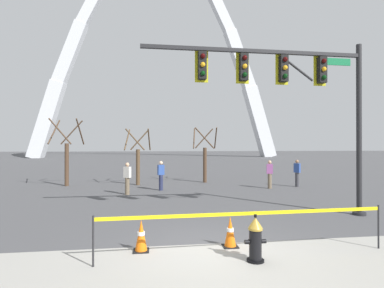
{
  "coord_description": "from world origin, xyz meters",
  "views": [
    {
      "loc": [
        -1.42,
        -7.0,
        2.44
      ],
      "look_at": [
        0.22,
        5.0,
        2.5
      ],
      "focal_mm": 27.93,
      "sensor_mm": 36.0,
      "label": 1
    }
  ],
  "objects_px": {
    "traffic_cone_by_hydrant": "(141,236)",
    "pedestrian_standing_center": "(297,173)",
    "fire_hydrant": "(255,239)",
    "pedestrian_walking_left": "(127,178)",
    "traffic_cone_mid_sidewalk": "(230,232)",
    "monument_arch": "(158,60)",
    "pedestrian_walking_right": "(161,175)",
    "pedestrian_near_trees": "(270,174)",
    "traffic_signal_gantry": "(295,88)"
  },
  "relations": [
    {
      "from": "traffic_cone_by_hydrant",
      "to": "pedestrian_walking_left",
      "type": "relative_size",
      "value": 0.46
    },
    {
      "from": "pedestrian_near_trees",
      "to": "fire_hydrant",
      "type": "bearing_deg",
      "value": -113.95
    },
    {
      "from": "traffic_signal_gantry",
      "to": "pedestrian_walking_left",
      "type": "relative_size",
      "value": 4.92
    },
    {
      "from": "traffic_cone_by_hydrant",
      "to": "traffic_cone_mid_sidewalk",
      "type": "height_order",
      "value": "same"
    },
    {
      "from": "traffic_signal_gantry",
      "to": "fire_hydrant",
      "type": "bearing_deg",
      "value": -127.22
    },
    {
      "from": "pedestrian_standing_center",
      "to": "monument_arch",
      "type": "bearing_deg",
      "value": 98.9
    },
    {
      "from": "fire_hydrant",
      "to": "pedestrian_walking_left",
      "type": "distance_m",
      "value": 9.69
    },
    {
      "from": "traffic_cone_mid_sidewalk",
      "to": "pedestrian_standing_center",
      "type": "height_order",
      "value": "pedestrian_standing_center"
    },
    {
      "from": "traffic_cone_mid_sidewalk",
      "to": "monument_arch",
      "type": "distance_m",
      "value": 58.7
    },
    {
      "from": "fire_hydrant",
      "to": "traffic_cone_mid_sidewalk",
      "type": "height_order",
      "value": "fire_hydrant"
    },
    {
      "from": "traffic_cone_by_hydrant",
      "to": "traffic_signal_gantry",
      "type": "bearing_deg",
      "value": 27.25
    },
    {
      "from": "pedestrian_walking_left",
      "to": "traffic_cone_by_hydrant",
      "type": "bearing_deg",
      "value": -83.38
    },
    {
      "from": "fire_hydrant",
      "to": "monument_arch",
      "type": "xyz_separation_m",
      "value": [
        -0.74,
        56.21,
        19.69
      ]
    },
    {
      "from": "pedestrian_walking_left",
      "to": "pedestrian_walking_right",
      "type": "xyz_separation_m",
      "value": [
        1.7,
        1.19,
        0.0
      ]
    },
    {
      "from": "pedestrian_near_trees",
      "to": "traffic_cone_by_hydrant",
      "type": "bearing_deg",
      "value": -126.82
    },
    {
      "from": "fire_hydrant",
      "to": "traffic_cone_by_hydrant",
      "type": "distance_m",
      "value": 2.57
    },
    {
      "from": "pedestrian_walking_left",
      "to": "pedestrian_near_trees",
      "type": "height_order",
      "value": "same"
    },
    {
      "from": "pedestrian_standing_center",
      "to": "traffic_cone_mid_sidewalk",
      "type": "bearing_deg",
      "value": -124.66
    },
    {
      "from": "traffic_cone_by_hydrant",
      "to": "traffic_cone_mid_sidewalk",
      "type": "bearing_deg",
      "value": 0.41
    },
    {
      "from": "traffic_cone_mid_sidewalk",
      "to": "fire_hydrant",
      "type": "bearing_deg",
      "value": -73.35
    },
    {
      "from": "traffic_signal_gantry",
      "to": "pedestrian_standing_center",
      "type": "bearing_deg",
      "value": 62.35
    },
    {
      "from": "monument_arch",
      "to": "pedestrian_walking_left",
      "type": "xyz_separation_m",
      "value": [
        -2.6,
        -47.12,
        -19.34
      ]
    },
    {
      "from": "traffic_cone_by_hydrant",
      "to": "traffic_cone_mid_sidewalk",
      "type": "relative_size",
      "value": 1.0
    },
    {
      "from": "pedestrian_walking_right",
      "to": "pedestrian_walking_left",
      "type": "bearing_deg",
      "value": -145.16
    },
    {
      "from": "traffic_cone_by_hydrant",
      "to": "pedestrian_walking_right",
      "type": "height_order",
      "value": "pedestrian_walking_right"
    },
    {
      "from": "pedestrian_near_trees",
      "to": "pedestrian_standing_center",
      "type": "bearing_deg",
      "value": 13.49
    },
    {
      "from": "traffic_cone_mid_sidewalk",
      "to": "pedestrian_walking_left",
      "type": "distance_m",
      "value": 8.71
    },
    {
      "from": "pedestrian_walking_left",
      "to": "pedestrian_near_trees",
      "type": "distance_m",
      "value": 7.92
    },
    {
      "from": "monument_arch",
      "to": "pedestrian_standing_center",
      "type": "bearing_deg",
      "value": -81.1
    },
    {
      "from": "fire_hydrant",
      "to": "traffic_cone_by_hydrant",
      "type": "height_order",
      "value": "fire_hydrant"
    },
    {
      "from": "fire_hydrant",
      "to": "traffic_cone_mid_sidewalk",
      "type": "xyz_separation_m",
      "value": [
        -0.28,
        0.95,
        -0.11
      ]
    },
    {
      "from": "traffic_cone_by_hydrant",
      "to": "pedestrian_standing_center",
      "type": "bearing_deg",
      "value": 47.74
    },
    {
      "from": "traffic_cone_by_hydrant",
      "to": "pedestrian_walking_left",
      "type": "xyz_separation_m",
      "value": [
        -0.95,
        8.16,
        0.46
      ]
    },
    {
      "from": "fire_hydrant",
      "to": "pedestrian_walking_left",
      "type": "bearing_deg",
      "value": 110.17
    },
    {
      "from": "traffic_cone_mid_sidewalk",
      "to": "pedestrian_standing_center",
      "type": "bearing_deg",
      "value": 55.34
    },
    {
      "from": "fire_hydrant",
      "to": "pedestrian_standing_center",
      "type": "bearing_deg",
      "value": 58.91
    },
    {
      "from": "monument_arch",
      "to": "pedestrian_walking_left",
      "type": "relative_size",
      "value": 31.86
    },
    {
      "from": "pedestrian_standing_center",
      "to": "pedestrian_walking_right",
      "type": "xyz_separation_m",
      "value": [
        -8.04,
        -0.33,
        0.0
      ]
    },
    {
      "from": "fire_hydrant",
      "to": "traffic_cone_by_hydrant",
      "type": "relative_size",
      "value": 1.36
    },
    {
      "from": "pedestrian_walking_left",
      "to": "pedestrian_walking_right",
      "type": "height_order",
      "value": "same"
    },
    {
      "from": "traffic_cone_mid_sidewalk",
      "to": "pedestrian_walking_left",
      "type": "relative_size",
      "value": 0.46
    },
    {
      "from": "traffic_cone_by_hydrant",
      "to": "pedestrian_standing_center",
      "type": "xyz_separation_m",
      "value": [
        8.79,
        9.68,
        0.46
      ]
    },
    {
      "from": "pedestrian_standing_center",
      "to": "traffic_signal_gantry",
      "type": "bearing_deg",
      "value": -117.65
    },
    {
      "from": "monument_arch",
      "to": "traffic_cone_by_hydrant",
      "type": "bearing_deg",
      "value": -91.71
    },
    {
      "from": "traffic_cone_mid_sidewalk",
      "to": "pedestrian_walking_right",
      "type": "height_order",
      "value": "pedestrian_walking_right"
    },
    {
      "from": "fire_hydrant",
      "to": "monument_arch",
      "type": "relative_size",
      "value": 0.02
    },
    {
      "from": "traffic_cone_by_hydrant",
      "to": "pedestrian_near_trees",
      "type": "relative_size",
      "value": 0.46
    },
    {
      "from": "fire_hydrant",
      "to": "pedestrian_near_trees",
      "type": "relative_size",
      "value": 0.62
    },
    {
      "from": "fire_hydrant",
      "to": "pedestrian_near_trees",
      "type": "distance_m",
      "value": 11.12
    },
    {
      "from": "fire_hydrant",
      "to": "pedestrian_near_trees",
      "type": "xyz_separation_m",
      "value": [
        4.51,
        10.16,
        0.35
      ]
    }
  ]
}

